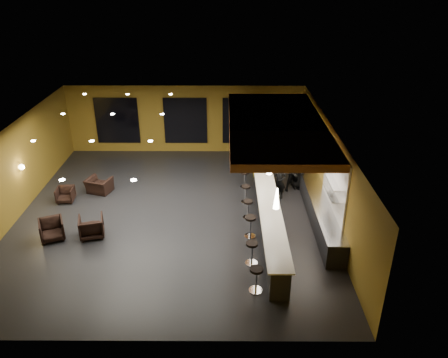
{
  "coord_description": "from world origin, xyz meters",
  "views": [
    {
      "loc": [
        2.08,
        -14.88,
        8.85
      ],
      "look_at": [
        2.0,
        0.5,
        1.3
      ],
      "focal_mm": 35.0,
      "sensor_mm": 36.0,
      "label": 1
    }
  ],
  "objects_px": {
    "prep_counter": "(320,211)",
    "bar_stool_2": "(250,224)",
    "staff_a": "(280,181)",
    "bar_stool_3": "(248,207)",
    "bar_stool_1": "(252,250)",
    "bar_stool_4": "(246,192)",
    "pendant_0": "(277,198)",
    "bar_stool_5": "(245,177)",
    "staff_c": "(299,171)",
    "armchair_b": "(92,226)",
    "pendant_1": "(269,165)",
    "column": "(261,140)",
    "armchair_c": "(65,195)",
    "armchair_d": "(99,185)",
    "staff_b": "(296,172)",
    "bar_counter": "(268,216)",
    "pendant_2": "(264,140)",
    "bar_stool_0": "(256,277)",
    "armchair_a": "(52,229)"
  },
  "relations": [
    {
      "from": "bar_stool_3",
      "to": "staff_b",
      "type": "bearing_deg",
      "value": 47.4
    },
    {
      "from": "pendant_0",
      "to": "bar_stool_5",
      "type": "relative_size",
      "value": 0.93
    },
    {
      "from": "pendant_0",
      "to": "column",
      "type": "bearing_deg",
      "value": 90.0
    },
    {
      "from": "staff_a",
      "to": "bar_stool_1",
      "type": "distance_m",
      "value": 4.78
    },
    {
      "from": "pendant_1",
      "to": "staff_b",
      "type": "bearing_deg",
      "value": 60.77
    },
    {
      "from": "prep_counter",
      "to": "pendant_2",
      "type": "distance_m",
      "value": 3.73
    },
    {
      "from": "bar_stool_2",
      "to": "bar_stool_4",
      "type": "height_order",
      "value": "bar_stool_2"
    },
    {
      "from": "bar_stool_5",
      "to": "pendant_1",
      "type": "bearing_deg",
      "value": -75.29
    },
    {
      "from": "prep_counter",
      "to": "bar_stool_3",
      "type": "distance_m",
      "value": 2.73
    },
    {
      "from": "prep_counter",
      "to": "staff_c",
      "type": "height_order",
      "value": "staff_c"
    },
    {
      "from": "bar_stool_3",
      "to": "bar_stool_4",
      "type": "relative_size",
      "value": 1.0
    },
    {
      "from": "bar_stool_2",
      "to": "armchair_c",
      "type": "bearing_deg",
      "value": 160.99
    },
    {
      "from": "bar_counter",
      "to": "pendant_0",
      "type": "height_order",
      "value": "pendant_0"
    },
    {
      "from": "armchair_a",
      "to": "bar_stool_1",
      "type": "relative_size",
      "value": 1.02
    },
    {
      "from": "bar_stool_3",
      "to": "bar_stool_0",
      "type": "bearing_deg",
      "value": -89.26
    },
    {
      "from": "prep_counter",
      "to": "armchair_b",
      "type": "relative_size",
      "value": 6.94
    },
    {
      "from": "prep_counter",
      "to": "bar_stool_0",
      "type": "height_order",
      "value": "prep_counter"
    },
    {
      "from": "pendant_0",
      "to": "bar_stool_2",
      "type": "xyz_separation_m",
      "value": [
        -0.7,
        1.41,
        -1.82
      ]
    },
    {
      "from": "column",
      "to": "pendant_1",
      "type": "bearing_deg",
      "value": -90.0
    },
    {
      "from": "column",
      "to": "pendant_0",
      "type": "height_order",
      "value": "column"
    },
    {
      "from": "column",
      "to": "bar_stool_2",
      "type": "xyz_separation_m",
      "value": [
        -0.7,
        -5.19,
        -1.22
      ]
    },
    {
      "from": "pendant_2",
      "to": "bar_stool_0",
      "type": "height_order",
      "value": "pendant_2"
    },
    {
      "from": "bar_stool_5",
      "to": "staff_b",
      "type": "bearing_deg",
      "value": -7.54
    },
    {
      "from": "staff_a",
      "to": "armchair_a",
      "type": "xyz_separation_m",
      "value": [
        -8.45,
        -3.13,
        -0.39
      ]
    },
    {
      "from": "armchair_c",
      "to": "staff_c",
      "type": "bearing_deg",
      "value": 3.7
    },
    {
      "from": "bar_stool_1",
      "to": "bar_stool_2",
      "type": "relative_size",
      "value": 0.98
    },
    {
      "from": "staff_b",
      "to": "bar_counter",
      "type": "bearing_deg",
      "value": -133.61
    },
    {
      "from": "bar_stool_0",
      "to": "bar_stool_3",
      "type": "xyz_separation_m",
      "value": [
        -0.05,
        4.23,
        -0.05
      ]
    },
    {
      "from": "armchair_c",
      "to": "armchair_d",
      "type": "bearing_deg",
      "value": 30.99
    },
    {
      "from": "bar_counter",
      "to": "staff_a",
      "type": "relative_size",
      "value": 5.17
    },
    {
      "from": "staff_a",
      "to": "armchair_b",
      "type": "xyz_separation_m",
      "value": [
        -7.08,
        -2.95,
        -0.38
      ]
    },
    {
      "from": "bar_stool_1",
      "to": "pendant_2",
      "type": "bearing_deg",
      "value": 81.99
    },
    {
      "from": "bar_counter",
      "to": "pendant_1",
      "type": "relative_size",
      "value": 11.43
    },
    {
      "from": "bar_stool_5",
      "to": "bar_stool_0",
      "type": "bearing_deg",
      "value": -89.34
    },
    {
      "from": "pendant_0",
      "to": "armchair_b",
      "type": "relative_size",
      "value": 0.81
    },
    {
      "from": "bar_stool_0",
      "to": "bar_stool_5",
      "type": "height_order",
      "value": "bar_stool_0"
    },
    {
      "from": "armchair_b",
      "to": "bar_stool_2",
      "type": "distance_m",
      "value": 5.72
    },
    {
      "from": "prep_counter",
      "to": "staff_a",
      "type": "bearing_deg",
      "value": 125.34
    },
    {
      "from": "pendant_2",
      "to": "bar_stool_5",
      "type": "height_order",
      "value": "pendant_2"
    },
    {
      "from": "pendant_0",
      "to": "bar_stool_4",
      "type": "relative_size",
      "value": 0.92
    },
    {
      "from": "bar_stool_1",
      "to": "bar_stool_4",
      "type": "xyz_separation_m",
      "value": [
        -0.03,
        4.14,
        -0.04
      ]
    },
    {
      "from": "armchair_a",
      "to": "armchair_c",
      "type": "bearing_deg",
      "value": 75.41
    },
    {
      "from": "bar_counter",
      "to": "bar_stool_0",
      "type": "height_order",
      "value": "bar_counter"
    },
    {
      "from": "prep_counter",
      "to": "staff_a",
      "type": "xyz_separation_m",
      "value": [
        -1.34,
        1.89,
        0.34
      ]
    },
    {
      "from": "staff_a",
      "to": "bar_stool_3",
      "type": "relative_size",
      "value": 2.04
    },
    {
      "from": "bar_stool_1",
      "to": "staff_c",
      "type": "bearing_deg",
      "value": 67.11
    },
    {
      "from": "prep_counter",
      "to": "armchair_c",
      "type": "relative_size",
      "value": 8.61
    },
    {
      "from": "pendant_1",
      "to": "bar_stool_1",
      "type": "distance_m",
      "value": 3.32
    },
    {
      "from": "staff_c",
      "to": "armchair_d",
      "type": "bearing_deg",
      "value": 175.01
    },
    {
      "from": "prep_counter",
      "to": "bar_stool_2",
      "type": "bearing_deg",
      "value": -158.09
    }
  ]
}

